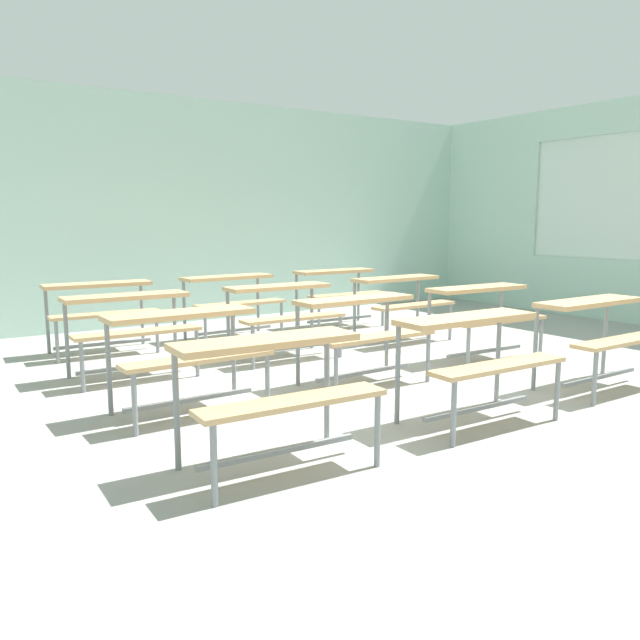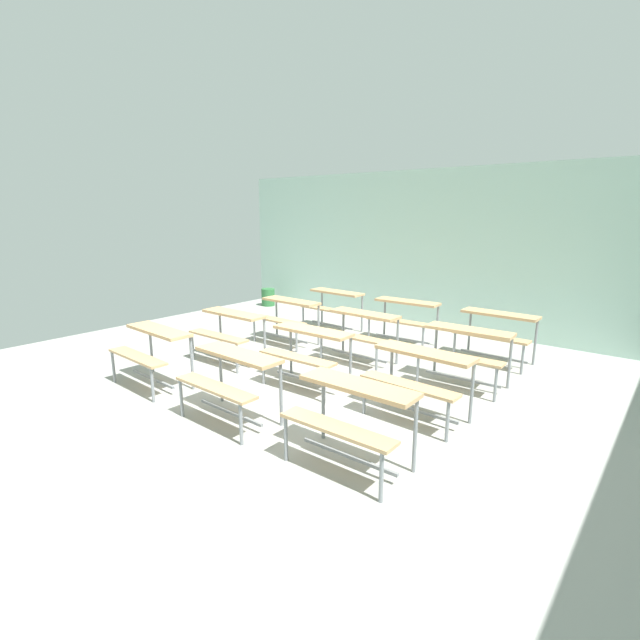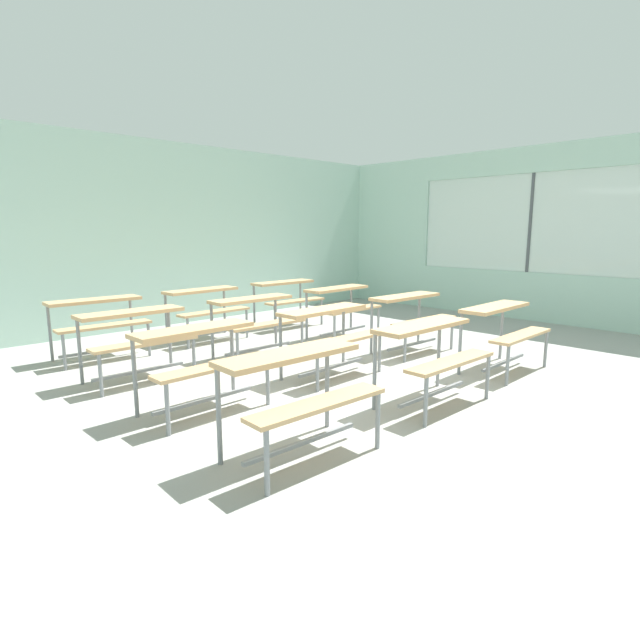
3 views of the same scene
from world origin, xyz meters
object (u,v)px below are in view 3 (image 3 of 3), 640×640
Objects in this scene: desk_bench_r0c0 at (299,379)px; desk_bench_r0c2 at (504,322)px; desk_bench_r1c2 at (412,309)px; desk_bench_r3c1 at (206,302)px; desk_bench_r2c0 at (136,328)px; desk_bench_r3c0 at (98,314)px; desk_bench_r1c1 at (330,325)px; desk_bench_r3c2 at (287,292)px; desk_bench_r1c0 at (201,349)px; desk_bench_r0c1 at (432,344)px; desk_bench_r2c1 at (256,312)px; desk_bench_r2c2 at (342,300)px.

desk_bench_r0c2 is (3.12, 0.02, 0.00)m from desk_bench_r0c0.
desk_bench_r1c2 and desk_bench_r3c1 have the same top height.
desk_bench_r0c2 and desk_bench_r1c2 have the same top height.
desk_bench_r0c2 and desk_bench_r2c0 have the same top height.
desk_bench_r3c0 is (0.03, 3.78, 0.00)m from desk_bench_r0c0.
desk_bench_r0c0 is 3.78m from desk_bench_r3c0.
desk_bench_r1c1 and desk_bench_r1c2 have the same top height.
desk_bench_r1c0 is at bearing -140.21° from desk_bench_r3c2.
desk_bench_r0c1 is at bearing -40.14° from desk_bench_r1c0.
desk_bench_r3c0 is 1.00× the size of desk_bench_r3c1.
desk_bench_r0c0 is 2.56m from desk_bench_r2c0.
desk_bench_r0c1 is 1.53m from desk_bench_r0c2.
desk_bench_r0c0 is at bearing -90.04° from desk_bench_r1c0.
desk_bench_r1c1 and desk_bench_r2c0 have the same top height.
desk_bench_r2c2 is (1.61, 0.03, 0.00)m from desk_bench_r2c1.
desk_bench_r0c2 is at bearing -92.16° from desk_bench_r2c2.
desk_bench_r0c1 is at bearing -57.34° from desk_bench_r2c0.
desk_bench_r1c1 is at bearing -56.55° from desk_bench_r3c0.
desk_bench_r2c0 is 1.99m from desk_bench_r3c1.
desk_bench_r2c1 is 2.03m from desk_bench_r3c2.
desk_bench_r1c0 is at bearing -140.39° from desk_bench_r2c1.
desk_bench_r2c0 is at bearing 178.85° from desk_bench_r2c1.
desk_bench_r0c0 is 4.07m from desk_bench_r3c1.
desk_bench_r1c1 is 1.01× the size of desk_bench_r2c1.
desk_bench_r0c0 and desk_bench_r3c1 have the same top height.
desk_bench_r0c0 is 4.88m from desk_bench_r3c2.
desk_bench_r0c2 and desk_bench_r3c2 have the same top height.
desk_bench_r3c1 is at bearing 139.94° from desk_bench_r2c2.
desk_bench_r0c0 is 1.01× the size of desk_bench_r2c0.
desk_bench_r2c2 and desk_bench_r3c2 have the same top height.
desk_bench_r3c2 is at bearing 89.55° from desk_bench_r0c2.
desk_bench_r1c0 is at bearing 93.02° from desk_bench_r0c0.
desk_bench_r2c2 is 1.01× the size of desk_bench_r3c2.
desk_bench_r0c1 is at bearing -178.56° from desk_bench_r0c2.
desk_bench_r0c1 and desk_bench_r3c1 have the same top height.
desk_bench_r3c2 is at bearing 39.39° from desk_bench_r2c1.
desk_bench_r1c0 is 0.99× the size of desk_bench_r2c2.
desk_bench_r2c2 is at bearing 89.13° from desk_bench_r0c2.
desk_bench_r3c1 is (-0.01, 2.52, 0.00)m from desk_bench_r1c1.
desk_bench_r1c0 is 1.96m from desk_bench_r2c1.
desk_bench_r0c1 is 3.81m from desk_bench_r3c1.
desk_bench_r3c2 is at bearing -2.41° from desk_bench_r3c1.
desk_bench_r3c0 is (-3.09, 2.50, 0.00)m from desk_bench_r1c2.
desk_bench_r1c2 is 1.00× the size of desk_bench_r3c0.
desk_bench_r1c0 is 3.99m from desk_bench_r3c2.
desk_bench_r0c1 is at bearing -65.49° from desk_bench_r3c0.
desk_bench_r3c2 is (1.55, 0.00, 0.00)m from desk_bench_r3c1.
desk_bench_r1c0 is at bearing -88.78° from desk_bench_r3c0.
desk_bench_r0c0 is 2.93m from desk_bench_r2c1.
desk_bench_r2c2 is at bearing -87.72° from desk_bench_r3c2.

